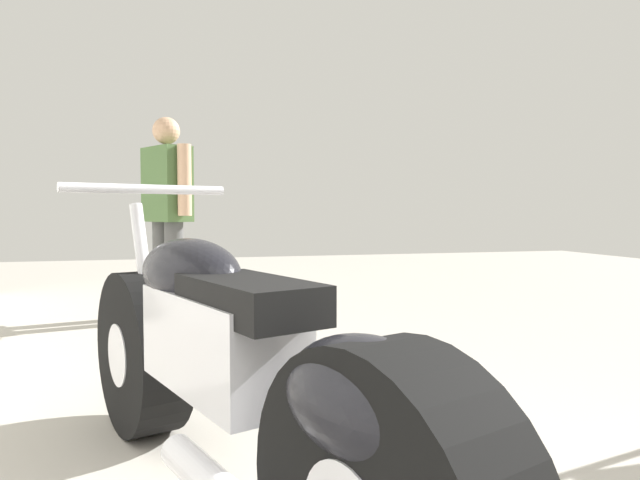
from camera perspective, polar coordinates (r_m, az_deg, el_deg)
name	(u,v)px	position (r m, az deg, el deg)	size (l,w,h in m)	color
ground_plane	(304,367)	(3.34, -1.67, -12.81)	(15.90, 15.90, 0.00)	#A8A399
motorcycle_maroon_cruiser	(226,376)	(1.70, -9.55, -13.44)	(1.00, 2.10, 1.01)	black
mechanic_in_blue	(167,205)	(4.91, -15.28, 3.44)	(0.44, 0.64, 1.70)	#4C4C4C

